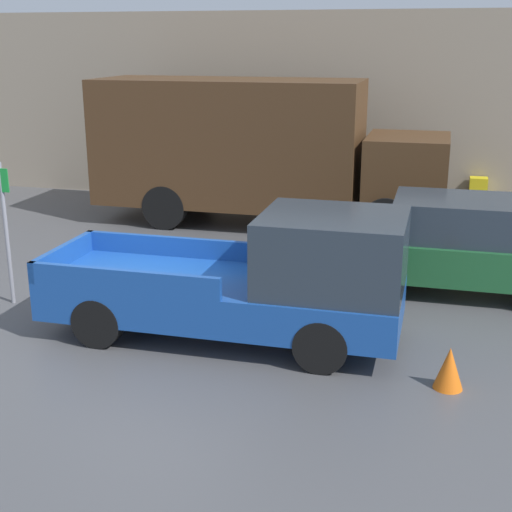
{
  "coord_description": "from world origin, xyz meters",
  "views": [
    {
      "loc": [
        4.54,
        -9.87,
        4.42
      ],
      "look_at": [
        1.71,
        0.91,
        1.02
      ],
      "focal_mm": 50.0,
      "sensor_mm": 36.0,
      "label": 1
    }
  ],
  "objects_px": {
    "car": "(460,244)",
    "traffic_cone": "(449,368)",
    "delivery_truck": "(253,148)",
    "pickup_truck": "(259,281)",
    "parking_sign": "(6,226)",
    "newspaper_box": "(477,196)"
  },
  "relations": [
    {
      "from": "pickup_truck",
      "to": "parking_sign",
      "type": "xyz_separation_m",
      "value": [
        -4.56,
        0.45,
        0.44
      ]
    },
    {
      "from": "parking_sign",
      "to": "car",
      "type": "bearing_deg",
      "value": 19.67
    },
    {
      "from": "parking_sign",
      "to": "traffic_cone",
      "type": "relative_size",
      "value": 4.28
    },
    {
      "from": "newspaper_box",
      "to": "pickup_truck",
      "type": "bearing_deg",
      "value": -110.5
    },
    {
      "from": "delivery_truck",
      "to": "newspaper_box",
      "type": "distance_m",
      "value": 6.08
    },
    {
      "from": "traffic_cone",
      "to": "delivery_truck",
      "type": "bearing_deg",
      "value": 121.1
    },
    {
      "from": "car",
      "to": "parking_sign",
      "type": "distance_m",
      "value": 8.0
    },
    {
      "from": "car",
      "to": "traffic_cone",
      "type": "height_order",
      "value": "car"
    },
    {
      "from": "pickup_truck",
      "to": "delivery_truck",
      "type": "bearing_deg",
      "value": 105.57
    },
    {
      "from": "car",
      "to": "newspaper_box",
      "type": "bearing_deg",
      "value": 85.14
    },
    {
      "from": "delivery_truck",
      "to": "parking_sign",
      "type": "bearing_deg",
      "value": -111.89
    },
    {
      "from": "pickup_truck",
      "to": "newspaper_box",
      "type": "height_order",
      "value": "pickup_truck"
    },
    {
      "from": "delivery_truck",
      "to": "parking_sign",
      "type": "height_order",
      "value": "delivery_truck"
    },
    {
      "from": "parking_sign",
      "to": "newspaper_box",
      "type": "distance_m",
      "value": 12.01
    },
    {
      "from": "newspaper_box",
      "to": "traffic_cone",
      "type": "bearing_deg",
      "value": -93.75
    },
    {
      "from": "traffic_cone",
      "to": "newspaper_box",
      "type": "bearing_deg",
      "value": 86.25
    },
    {
      "from": "pickup_truck",
      "to": "traffic_cone",
      "type": "xyz_separation_m",
      "value": [
        2.81,
        -0.92,
        -0.66
      ]
    },
    {
      "from": "car",
      "to": "delivery_truck",
      "type": "bearing_deg",
      "value": 141.99
    },
    {
      "from": "parking_sign",
      "to": "traffic_cone",
      "type": "height_order",
      "value": "parking_sign"
    },
    {
      "from": "traffic_cone",
      "to": "parking_sign",
      "type": "bearing_deg",
      "value": 169.5
    },
    {
      "from": "parking_sign",
      "to": "delivery_truck",
      "type": "bearing_deg",
      "value": 68.11
    },
    {
      "from": "car",
      "to": "traffic_cone",
      "type": "distance_m",
      "value": 4.1
    }
  ]
}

